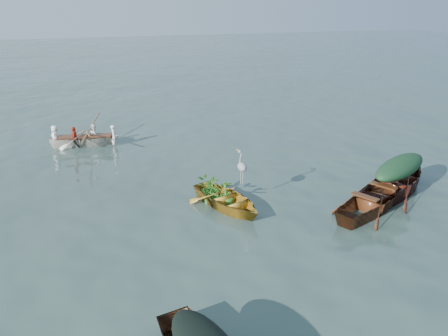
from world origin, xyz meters
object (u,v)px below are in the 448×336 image
object	(u,v)px
yellow_dinghy	(227,207)
green_tarp_boat	(396,194)
open_wooden_boat	(372,211)
rowed_boat	(86,146)
heron	(242,172)

from	to	relation	value
yellow_dinghy	green_tarp_boat	world-z (taller)	green_tarp_boat
green_tarp_boat	open_wooden_boat	xyz separation A→B (m)	(-1.37, -0.64, 0.00)
yellow_dinghy	rowed_boat	xyz separation A→B (m)	(-2.99, 7.06, 0.00)
yellow_dinghy	green_tarp_boat	distance (m)	4.93
green_tarp_boat	open_wooden_boat	size ratio (longest dim) A/B	1.16
open_wooden_boat	heron	world-z (taller)	heron
yellow_dinghy	open_wooden_boat	distance (m)	3.82
green_tarp_boat	rowed_boat	distance (m)	11.21
open_wooden_boat	rowed_boat	distance (m)	10.81
yellow_dinghy	open_wooden_boat	bearing A→B (deg)	-40.60
rowed_boat	heron	distance (m)	7.76
yellow_dinghy	heron	world-z (taller)	heron
rowed_boat	yellow_dinghy	bearing A→B (deg)	-145.07
rowed_boat	heron	xyz separation A→B (m)	(3.50, -6.86, 0.87)
yellow_dinghy	open_wooden_boat	size ratio (longest dim) A/B	0.75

